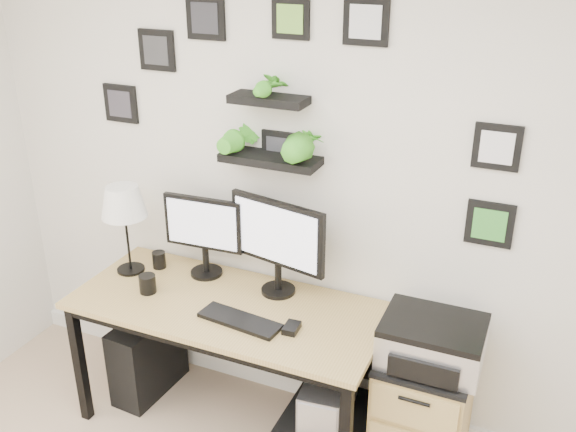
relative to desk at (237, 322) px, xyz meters
The scene contains 14 objects.
room 0.76m from the desk, 39.70° to the left, with size 4.00×4.00×4.00m.
desk is the anchor object (origin of this frame).
monitor_left 0.52m from the desk, 147.20° to the left, with size 0.45×0.18×0.46m.
monitor_right 0.49m from the desk, 47.80° to the left, with size 0.55×0.21×0.52m.
keyboard 0.23m from the desk, 57.23° to the right, with size 0.42×0.13×0.02m, color black.
mouse 0.40m from the desk, 19.17° to the right, with size 0.07×0.10×0.03m, color black.
table_lamp 0.87m from the desk, behind, with size 0.25×0.25×0.50m.
mug 0.51m from the desk, 167.94° to the right, with size 0.09×0.09×0.10m, color black.
pen_cup 0.61m from the desk, 165.09° to the left, with size 0.07×0.07×0.09m, color black.
pc_tower_black 0.72m from the desk, behind, with size 0.21×0.47×0.47m, color black.
pc_tower_grey 0.65m from the desk, ahead, with size 0.26×0.49×0.47m.
file_cabinet 1.02m from the desk, ahead, with size 0.43×0.53×0.67m.
printer 1.00m from the desk, ahead, with size 0.46×0.37×0.21m.
wall_decor 1.08m from the desk, 66.47° to the left, with size 2.20×0.18×1.06m.
Camera 1 is at (0.98, -0.80, 2.48)m, focal length 40.00 mm.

